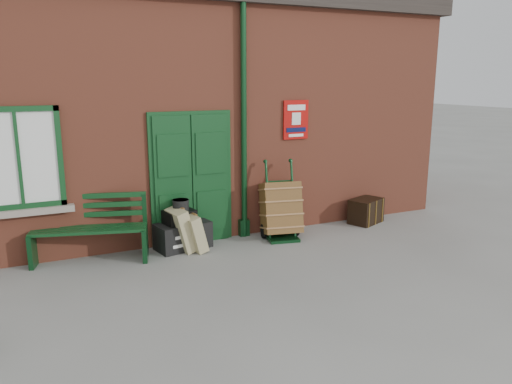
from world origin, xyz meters
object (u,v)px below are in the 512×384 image
bench (90,227)px  dark_trunk (366,211)px  porter_trolley (281,209)px  houdini_trunk (183,235)px

bench → dark_trunk: bearing=13.8°
porter_trolley → dark_trunk: porter_trolley is taller
porter_trolley → dark_trunk: 1.98m
dark_trunk → porter_trolley: bearing=161.1°
bench → dark_trunk: (5.16, -0.14, -0.30)m
bench → porter_trolley: 3.21m
houdini_trunk → porter_trolley: size_ratio=0.65×
bench → porter_trolley: porter_trolley is taller
houdini_trunk → porter_trolley: (1.75, -0.18, 0.30)m
dark_trunk → houdini_trunk: bearing=156.6°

